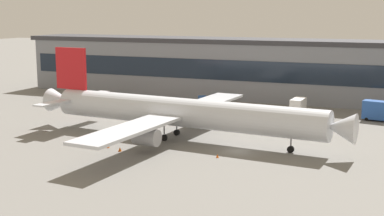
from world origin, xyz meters
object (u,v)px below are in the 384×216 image
Objects in this scene: airliner at (179,112)px; follow_me_car at (203,100)px; stair_truck at (298,106)px; catering_truck at (380,110)px; traffic_cone_1 at (120,149)px; pushback_tractor at (105,96)px; traffic_cone_0 at (108,146)px; traffic_cone_2 at (217,156)px.

airliner is 12.53× the size of follow_me_car.
catering_truck is at bearing -1.98° from stair_truck.
airliner is 13.37m from traffic_cone_1.
stair_truck is at bearing 178.02° from catering_truck.
airliner is 7.91× the size of catering_truck.
airliner reaches higher than follow_me_car.
pushback_tractor reaches higher than traffic_cone_0.
follow_me_car is 48.48m from traffic_cone_2.
airliner reaches higher than catering_truck.
airliner is 107.83× the size of traffic_cone_2.
traffic_cone_0 is at bearing -57.42° from pushback_tractor.
airliner is 44.17m from catering_truck.
follow_me_car is (-9.32, 35.30, -3.76)m from airliner.
follow_me_car is 25.64m from pushback_tractor.
traffic_cone_2 is at bearing -65.79° from follow_me_car.
stair_truck is at bearing 60.79° from traffic_cone_0.
pushback_tractor is (-49.43, 0.03, -0.93)m from stair_truck.
traffic_cone_1 is at bearing -114.85° from airliner.
stair_truck reaches higher than traffic_cone_2.
follow_me_car is 8.61× the size of traffic_cone_2.
pushback_tractor is at bearing 122.58° from traffic_cone_0.
airliner is at bearing -41.89° from pushback_tractor.
traffic_cone_2 is at bearing -118.53° from catering_truck.
follow_me_car is at bearing 94.92° from traffic_cone_1.
airliner reaches higher than stair_truck.
catering_truck is (31.94, 30.41, -2.56)m from airliner.
traffic_cone_0 is 0.81× the size of traffic_cone_1.
stair_truck is at bearing -0.03° from pushback_tractor.
stair_truck is (14.83, 31.00, -2.87)m from airliner.
follow_me_car is at bearing 104.78° from airliner.
follow_me_car reaches higher than traffic_cone_0.
pushback_tractor is at bearing 138.11° from airliner.
traffic_cone_2 is (-4.27, -39.90, -1.70)m from stair_truck.
follow_me_car reaches higher than traffic_cone_1.
follow_me_car reaches higher than traffic_cone_2.
pushback_tractor is 9.55× the size of traffic_cone_2.
traffic_cone_0 is at bearing -119.21° from stair_truck.
traffic_cone_2 is at bearing -41.49° from pushback_tractor.
airliner reaches higher than traffic_cone_1.
airliner is 46.62m from pushback_tractor.
stair_truck is 40.17m from traffic_cone_2.
stair_truck is 1.15× the size of pushback_tractor.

